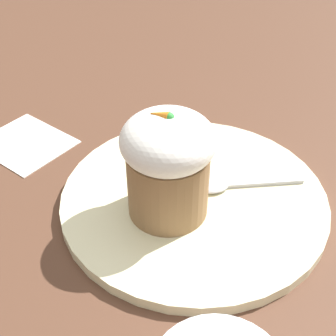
{
  "coord_description": "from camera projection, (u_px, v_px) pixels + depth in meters",
  "views": [
    {
      "loc": [
        -0.11,
        0.32,
        0.32
      ],
      "look_at": [
        0.02,
        0.03,
        0.06
      ],
      "focal_mm": 50.0,
      "sensor_mm": 36.0,
      "label": 1
    }
  ],
  "objects": [
    {
      "name": "ground_plane",
      "position": [
        193.0,
        203.0,
        0.46
      ],
      "size": [
        4.0,
        4.0,
        0.0
      ],
      "primitive_type": "plane",
      "color": "#513323"
    },
    {
      "name": "dessert_plate",
      "position": [
        194.0,
        199.0,
        0.46
      ],
      "size": [
        0.26,
        0.26,
        0.01
      ],
      "color": "beige",
      "rests_on": "ground_plane"
    },
    {
      "name": "carrot_cake",
      "position": [
        168.0,
        163.0,
        0.4
      ],
      "size": [
        0.08,
        0.08,
        0.11
      ],
      "color": "olive",
      "rests_on": "dessert_plate"
    },
    {
      "name": "spoon",
      "position": [
        227.0,
        183.0,
        0.46
      ],
      "size": [
        0.11,
        0.07,
        0.01
      ],
      "color": "#B7B7BC",
      "rests_on": "dessert_plate"
    },
    {
      "name": "paper_napkin",
      "position": [
        26.0,
        143.0,
        0.54
      ],
      "size": [
        0.12,
        0.11,
        0.0
      ],
      "color": "white",
      "rests_on": "ground_plane"
    }
  ]
}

